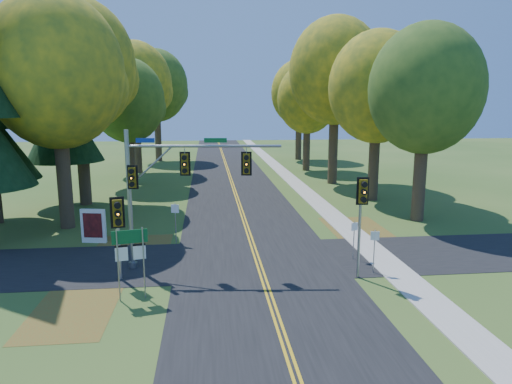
{
  "coord_description": "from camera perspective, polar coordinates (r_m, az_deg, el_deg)",
  "views": [
    {
      "loc": [
        -2.38,
        -19.6,
        7.6
      ],
      "look_at": [
        0.07,
        3.23,
        3.2
      ],
      "focal_mm": 32.0,
      "sensor_mm": 36.0,
      "label": 1
    }
  ],
  "objects": [
    {
      "name": "traffic_mast",
      "position": [
        21.21,
        -11.04,
        1.38
      ],
      "size": [
        7.15,
        1.02,
        6.51
      ],
      "rotation": [
        0.0,
        0.0,
        -0.1
      ],
      "color": "gray",
      "rests_on": "ground"
    },
    {
      "name": "ped_signal_pole",
      "position": [
        20.32,
        -16.9,
        -3.26
      ],
      "size": [
        0.59,
        0.69,
        3.78
      ],
      "rotation": [
        0.0,
        0.0,
        0.26
      ],
      "color": "#9A9DA2",
      "rests_on": "ground"
    },
    {
      "name": "tree_e_d",
      "position": [
        53.75,
        6.5,
        11.46
      ],
      "size": [
        7.0,
        7.0,
        12.32
      ],
      "color": "#38281C",
      "rests_on": "ground"
    },
    {
      "name": "tree_e_a",
      "position": [
        31.63,
        20.49,
        11.87
      ],
      "size": [
        7.2,
        7.2,
        12.73
      ],
      "color": "#38281C",
      "rests_on": "ground"
    },
    {
      "name": "pine_c",
      "position": [
        37.21,
        -23.36,
        13.21
      ],
      "size": [
        5.6,
        5.6,
        20.56
      ],
      "color": "#38281C",
      "rests_on": "ground"
    },
    {
      "name": "reg_sign_w",
      "position": [
        25.58,
        -10.06,
        -2.96
      ],
      "size": [
        0.43,
        0.14,
        2.29
      ],
      "rotation": [
        0.0,
        0.0,
        -0.26
      ],
      "color": "gray",
      "rests_on": "ground"
    },
    {
      "name": "tree_w_d",
      "position": [
        53.39,
        -14.85,
        12.84
      ],
      "size": [
        8.2,
        8.2,
        14.56
      ],
      "color": "#38281C",
      "rests_on": "ground"
    },
    {
      "name": "ground",
      "position": [
        21.16,
        0.75,
        -10.21
      ],
      "size": [
        160.0,
        160.0,
        0.0
      ],
      "primitive_type": "plane",
      "color": "#2C4F1C",
      "rests_on": "ground"
    },
    {
      "name": "centerline_right",
      "position": [
        21.16,
        1.02,
        -10.13
      ],
      "size": [
        0.1,
        160.0,
        0.01
      ],
      "primitive_type": "cube",
      "color": "gold",
      "rests_on": "road_main"
    },
    {
      "name": "east_signal_pole",
      "position": [
        20.09,
        13.09,
        -1.29
      ],
      "size": [
        0.53,
        0.61,
        4.58
      ],
      "rotation": [
        0.0,
        0.0,
        -0.07
      ],
      "color": "gray",
      "rests_on": "ground"
    },
    {
      "name": "route_sign_cluster",
      "position": [
        18.55,
        -15.43,
        -6.96
      ],
      "size": [
        1.34,
        0.33,
        2.91
      ],
      "rotation": [
        0.0,
        0.0,
        0.22
      ],
      "color": "gray",
      "rests_on": "ground"
    },
    {
      "name": "tree_e_c",
      "position": [
        45.1,
        9.98,
        14.58
      ],
      "size": [
        8.8,
        8.8,
        15.79
      ],
      "color": "#38281C",
      "rests_on": "ground"
    },
    {
      "name": "tree_w_c",
      "position": [
        44.65,
        -15.65,
        10.9
      ],
      "size": [
        6.8,
        6.8,
        11.91
      ],
      "color": "#38281C",
      "rests_on": "ground"
    },
    {
      "name": "leaf_patch_w_far",
      "position": [
        18.96,
        -21.87,
        -13.59
      ],
      "size": [
        3.0,
        5.0,
        0.0
      ],
      "primitive_type": "cube",
      "color": "brown",
      "rests_on": "ground"
    },
    {
      "name": "sidewalk_east",
      "position": [
        22.7,
        16.69,
        -9.11
      ],
      "size": [
        1.6,
        160.0,
        0.06
      ],
      "primitive_type": "cube",
      "color": "#9E998E",
      "rests_on": "ground"
    },
    {
      "name": "tree_w_b",
      "position": [
        37.19,
        -21.37,
        14.4
      ],
      "size": [
        8.6,
        8.6,
        15.38
      ],
      "color": "#38281C",
      "rests_on": "ground"
    },
    {
      "name": "reg_sign_e_south",
      "position": [
        21.53,
        14.6,
        -6.25
      ],
      "size": [
        0.39,
        0.09,
        2.05
      ],
      "rotation": [
        0.0,
        0.0,
        -0.17
      ],
      "color": "gray",
      "rests_on": "ground"
    },
    {
      "name": "tree_e_b",
      "position": [
        37.65,
        15.0,
        12.46
      ],
      "size": [
        7.6,
        7.6,
        13.33
      ],
      "color": "#38281C",
      "rests_on": "ground"
    },
    {
      "name": "info_kiosk",
      "position": [
        27.04,
        -19.65,
        -4.03
      ],
      "size": [
        1.4,
        0.46,
        1.92
      ],
      "rotation": [
        0.0,
        0.0,
        -0.19
      ],
      "color": "white",
      "rests_on": "ground"
    },
    {
      "name": "tree_w_e",
      "position": [
        64.07,
        -12.31,
        12.82
      ],
      "size": [
        8.4,
        8.4,
        14.97
      ],
      "color": "#38281C",
      "rests_on": "ground"
    },
    {
      "name": "road_main",
      "position": [
        21.15,
        0.75,
        -10.18
      ],
      "size": [
        8.0,
        160.0,
        0.02
      ],
      "primitive_type": "cube",
      "color": "black",
      "rests_on": "ground"
    },
    {
      "name": "leaf_patch_w_near",
      "position": [
        25.13,
        -15.39,
        -7.14
      ],
      "size": [
        4.0,
        6.0,
        0.0
      ],
      "primitive_type": "cube",
      "color": "brown",
      "rests_on": "ground"
    },
    {
      "name": "road_cross",
      "position": [
        23.02,
        0.15,
        -8.41
      ],
      "size": [
        60.0,
        6.0,
        0.02
      ],
      "primitive_type": "cube",
      "color": "black",
      "rests_on": "ground"
    },
    {
      "name": "tree_w_a",
      "position": [
        30.33,
        -23.58,
        13.53
      ],
      "size": [
        8.0,
        8.0,
        14.15
      ],
      "color": "#38281C",
      "rests_on": "ground"
    },
    {
      "name": "leaf_patch_e",
      "position": [
        28.24,
        13.13,
        -5.05
      ],
      "size": [
        3.5,
        8.0,
        0.0
      ],
      "primitive_type": "cube",
      "color": "brown",
      "rests_on": "ground"
    },
    {
      "name": "centerline_left",
      "position": [
        21.14,
        0.48,
        -10.15
      ],
      "size": [
        0.1,
        160.0,
        0.01
      ],
      "primitive_type": "cube",
      "color": "gold",
      "rests_on": "road_main"
    },
    {
      "name": "tree_e_e",
      "position": [
        64.49,
        5.48,
        12.21
      ],
      "size": [
        7.8,
        7.8,
        13.74
      ],
      "color": "#38281C",
      "rests_on": "ground"
    },
    {
      "name": "reg_sign_e_north",
      "position": [
        23.18,
        12.17,
        -5.08
      ],
      "size": [
        0.36,
        0.15,
        1.95
      ],
      "rotation": [
        0.0,
        0.0,
        0.33
      ],
      "color": "gray",
      "rests_on": "ground"
    }
  ]
}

